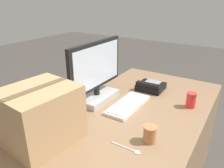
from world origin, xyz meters
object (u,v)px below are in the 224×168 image
object	(u,v)px
desk_phone	(151,86)
paper_cup_left	(150,134)
paper_cup_right	(191,100)
keyboard	(128,105)
monitor	(97,76)
spoon	(130,149)
cardboard_box	(41,116)

from	to	relation	value
desk_phone	paper_cup_left	distance (m)	0.72
paper_cup_right	keyboard	bearing A→B (deg)	121.36
monitor	keyboard	world-z (taller)	monitor
desk_phone	paper_cup_left	size ratio (longest dim) A/B	2.23
monitor	paper_cup_left	bearing A→B (deg)	-116.00
desk_phone	paper_cup_right	bearing A→B (deg)	-111.77
monitor	spoon	distance (m)	0.65
spoon	cardboard_box	xyz separation A→B (m)	(-0.18, 0.44, 0.15)
paper_cup_left	cardboard_box	size ratio (longest dim) A/B	0.25
paper_cup_right	desk_phone	bearing A→B (deg)	69.63
spoon	desk_phone	bearing A→B (deg)	105.60
paper_cup_right	spoon	bearing A→B (deg)	167.67
keyboard	paper_cup_right	bearing A→B (deg)	-58.61
monitor	paper_cup_right	world-z (taller)	monitor
keyboard	cardboard_box	xyz separation A→B (m)	(-0.59, 0.20, 0.14)
keyboard	spoon	world-z (taller)	keyboard
cardboard_box	desk_phone	bearing A→B (deg)	-12.82
desk_phone	cardboard_box	bearing A→B (deg)	165.78
paper_cup_right	spoon	size ratio (longest dim) A/B	0.64
keyboard	paper_cup_left	size ratio (longest dim) A/B	4.21
keyboard	desk_phone	world-z (taller)	desk_phone
monitor	desk_phone	distance (m)	0.50
paper_cup_right	spoon	xyz separation A→B (m)	(-0.64, 0.14, -0.05)
desk_phone	cardboard_box	xyz separation A→B (m)	(-0.96, 0.22, 0.12)
desk_phone	spoon	world-z (taller)	desk_phone
paper_cup_left	paper_cup_right	size ratio (longest dim) A/B	0.87
monitor	keyboard	distance (m)	0.31
keyboard	cardboard_box	size ratio (longest dim) A/B	1.04
monitor	paper_cup_left	world-z (taller)	monitor
monitor	paper_cup_left	xyz separation A→B (m)	(-0.27, -0.55, -0.14)
paper_cup_right	cardboard_box	xyz separation A→B (m)	(-0.82, 0.58, 0.10)
paper_cup_left	spoon	size ratio (longest dim) A/B	0.56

